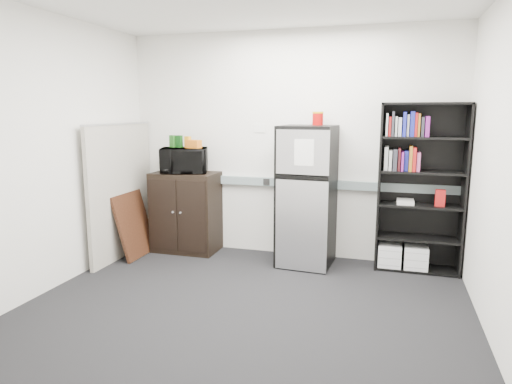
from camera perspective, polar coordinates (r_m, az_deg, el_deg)
floor at (r=4.23m, az=-1.61°, el=-14.54°), size 4.00×4.00×0.00m
wall_back at (r=5.55m, az=3.99°, el=5.83°), size 4.00×0.02×2.70m
wall_right at (r=3.76m, az=28.70°, el=2.54°), size 0.02×3.50×2.70m
wall_left at (r=4.87m, az=-24.72°, el=4.33°), size 0.02×3.50×2.70m
electrical_raceway at (r=5.57m, az=3.87°, el=1.19°), size 3.92×0.05×0.10m
wall_note at (r=5.62m, az=0.49°, el=7.95°), size 0.14×0.00×0.10m
bookshelf at (r=5.28m, az=19.66°, el=0.91°), size 0.90×0.34×1.85m
cubicle_partition at (r=5.74m, az=-16.49°, el=0.16°), size 0.06×1.30×1.62m
cabinet at (r=5.84m, az=-8.73°, el=-2.46°), size 0.80×0.53×1.00m
microwave at (r=5.72m, az=-8.97°, el=3.93°), size 0.65×0.54×0.31m
snack_box_a at (r=5.81m, az=-10.38°, el=6.25°), size 0.08×0.07×0.15m
snack_box_b at (r=5.77m, az=-9.56°, el=6.25°), size 0.08×0.07×0.15m
snack_box_c at (r=5.72m, az=-8.53°, el=6.20°), size 0.08×0.07×0.14m
snack_bag at (r=5.63m, az=-7.81°, el=5.95°), size 0.20×0.14×0.10m
refrigerator at (r=5.24m, az=6.34°, el=-0.53°), size 0.64×0.66×1.60m
coffee_can at (r=5.26m, az=7.74°, el=9.22°), size 0.13×0.13×0.17m
framed_poster at (r=5.78m, az=-15.00°, el=-3.89°), size 0.24×0.62×0.78m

